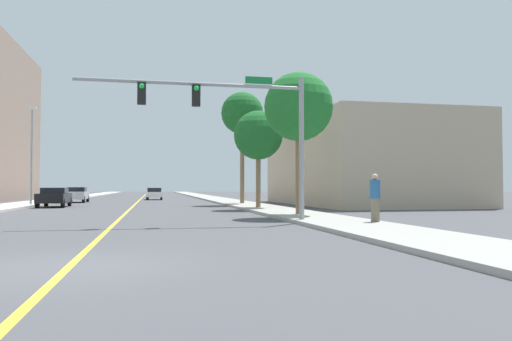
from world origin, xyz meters
TOP-DOWN VIEW (x-y plane):
  - ground at (0.00, 42.00)m, footprint 192.00×192.00m
  - sidewalk_left at (-8.47, 42.00)m, footprint 3.13×168.00m
  - sidewalk_right at (8.47, 42.00)m, footprint 3.13×168.00m
  - lane_marking_center at (0.00, 42.00)m, footprint 0.16×144.00m
  - building_right_near at (18.38, 28.72)m, footprint 11.27×19.87m
  - traffic_signal_mast at (4.55, 9.46)m, footprint 8.87×0.36m
  - street_lamp at (-7.41, 29.54)m, footprint 0.56×0.28m
  - palm_near at (8.28, 13.08)m, footprint 3.30×3.30m
  - palm_mid at (8.04, 21.19)m, footprint 3.14×3.14m
  - palm_far at (8.46, 29.29)m, footprint 3.40×3.40m
  - car_silver at (-5.47, 38.65)m, footprint 1.81×4.43m
  - car_white at (1.60, 47.19)m, footprint 1.79×4.14m
  - car_black at (-5.47, 27.98)m, footprint 1.95×4.35m
  - pedestrian at (9.57, 7.55)m, footprint 0.38×0.38m

SIDE VIEW (x-z plane):
  - ground at x=0.00m, z-range 0.00..0.00m
  - lane_marking_center at x=0.00m, z-range 0.00..0.01m
  - sidewalk_left at x=-8.47m, z-range 0.00..0.15m
  - sidewalk_right at x=8.47m, z-range 0.00..0.15m
  - car_white at x=1.60m, z-range 0.04..1.38m
  - car_black at x=-5.47m, z-range 0.04..1.43m
  - car_silver at x=-5.47m, z-range 0.03..1.45m
  - pedestrian at x=9.57m, z-range 0.15..1.94m
  - building_right_near at x=18.38m, z-range 0.00..6.76m
  - street_lamp at x=-7.41m, z-range 0.57..7.86m
  - traffic_signal_mast at x=4.55m, z-range 1.48..7.17m
  - palm_mid at x=8.04m, z-range 1.63..7.81m
  - palm_near at x=8.28m, z-range 1.86..8.66m
  - palm_far at x=8.46m, z-range 2.84..11.79m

